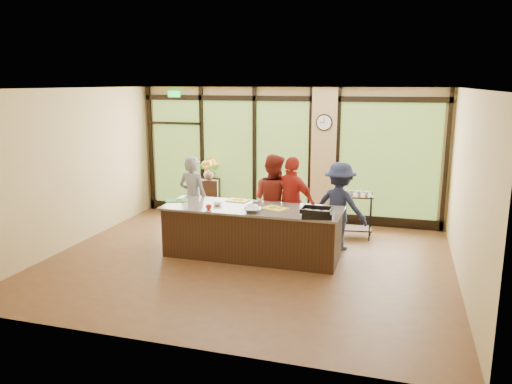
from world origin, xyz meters
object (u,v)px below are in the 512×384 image
Objects in this scene: cook_left at (193,198)px; bar_cart at (354,209)px; roasting_pan at (316,214)px; island_base at (252,233)px; cook_right at (340,206)px; flower_stand at (210,197)px.

bar_cart is at bearing -153.07° from cook_left.
island_base is at bearing 152.93° from roasting_pan.
cook_left reaches higher than cook_right.
cook_left reaches higher than roasting_pan.
roasting_pan is 0.56× the size of flower_stand.
cook_left is 3.27m from bar_cart.
bar_cart is (0.44, 2.03, -0.38)m from roasting_pan.
cook_right is at bearing 30.86° from island_base.
cook_right is 1.88× the size of flower_stand.
bar_cart is (1.65, 1.69, 0.14)m from island_base.
island_base is at bearing -142.37° from bar_cart.
cook_left is (-1.45, 0.70, 0.40)m from island_base.
cook_right is at bearing -35.47° from flower_stand.
cook_right is 1.70× the size of bar_cart.
cook_left is at bearing -88.46° from flower_stand.
roasting_pan is 0.51× the size of bar_cart.
flower_stand is at bearing 126.13° from island_base.
cook_left is 1.74× the size of bar_cart.
island_base is 6.29× the size of roasting_pan.
cook_right is (1.45, 0.87, 0.39)m from island_base.
cook_left reaches higher than flower_stand.
island_base is 1.37m from roasting_pan.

